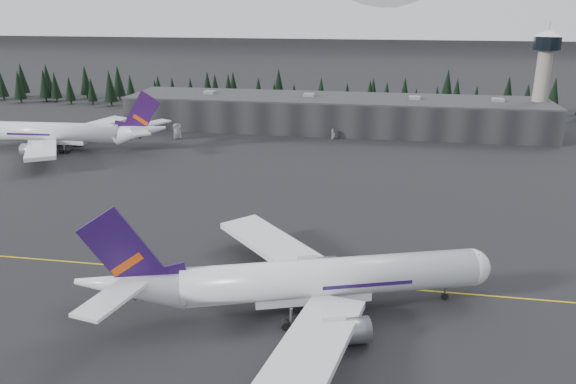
% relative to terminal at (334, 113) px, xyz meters
% --- Properties ---
extents(ground, '(1400.00, 1400.00, 0.00)m').
position_rel_terminal_xyz_m(ground, '(0.00, -125.00, -6.30)').
color(ground, black).
rests_on(ground, ground).
extents(taxiline, '(400.00, 0.40, 0.02)m').
position_rel_terminal_xyz_m(taxiline, '(0.00, -127.00, -6.29)').
color(taxiline, gold).
rests_on(taxiline, ground).
extents(terminal, '(160.00, 30.00, 12.60)m').
position_rel_terminal_xyz_m(terminal, '(0.00, 0.00, 0.00)').
color(terminal, black).
rests_on(terminal, ground).
extents(control_tower, '(10.00, 10.00, 37.70)m').
position_rel_terminal_xyz_m(control_tower, '(75.00, 3.00, 17.11)').
color(control_tower, gray).
rests_on(control_tower, ground).
extents(treeline, '(360.00, 20.00, 15.00)m').
position_rel_terminal_xyz_m(treeline, '(0.00, 37.00, 1.20)').
color(treeline, black).
rests_on(treeline, ground).
extents(mountain_ridge, '(4400.00, 900.00, 420.00)m').
position_rel_terminal_xyz_m(mountain_ridge, '(0.00, 875.00, -6.30)').
color(mountain_ridge, white).
rests_on(mountain_ridge, ground).
extents(jet_main, '(64.25, 57.84, 19.43)m').
position_rel_terminal_xyz_m(jet_main, '(6.79, -137.52, -0.82)').
color(jet_main, silver).
rests_on(jet_main, ground).
extents(jet_parked, '(69.13, 63.68, 20.32)m').
position_rel_terminal_xyz_m(jet_parked, '(-85.47, -47.30, -0.57)').
color(jet_parked, silver).
rests_on(jet_parked, ground).
extents(gse_vehicle_a, '(4.62, 6.35, 1.60)m').
position_rel_terminal_xyz_m(gse_vehicle_a, '(-54.37, -26.28, -5.50)').
color(gse_vehicle_a, silver).
rests_on(gse_vehicle_a, ground).
extents(gse_vehicle_b, '(3.91, 1.80, 1.30)m').
position_rel_terminal_xyz_m(gse_vehicle_b, '(1.37, -16.93, -5.65)').
color(gse_vehicle_b, '#BCBCBE').
rests_on(gse_vehicle_b, ground).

